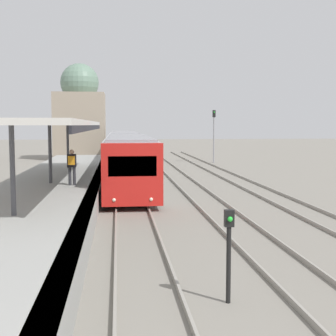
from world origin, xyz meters
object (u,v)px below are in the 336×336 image
object	(u,v)px
person_on_platform	(72,164)
train_near	(126,151)
signal_post_near	(229,246)
signal_mast_far	(214,130)

from	to	relation	value
person_on_platform	train_near	size ratio (longest dim) A/B	0.05
signal_post_near	signal_mast_far	xyz separation A→B (m)	(7.28, 36.52, 2.05)
train_near	signal_mast_far	distance (m)	13.21
train_near	signal_mast_far	xyz separation A→B (m)	(8.97, 9.57, 1.56)
train_near	signal_post_near	xyz separation A→B (m)	(1.69, -26.95, -0.49)
person_on_platform	signal_mast_far	xyz separation A→B (m)	(11.71, 24.13, 1.31)
signal_mast_far	signal_post_near	bearing A→B (deg)	-101.28
train_near	signal_mast_far	size ratio (longest dim) A/B	6.23
person_on_platform	signal_mast_far	size ratio (longest dim) A/B	0.32
signal_mast_far	person_on_platform	bearing A→B (deg)	-115.88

